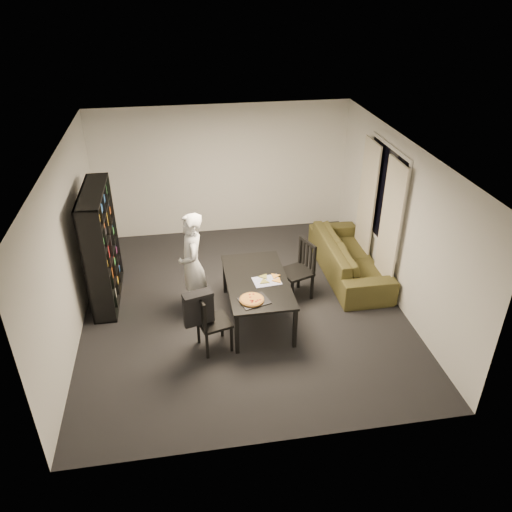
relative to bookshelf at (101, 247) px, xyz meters
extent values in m
cube|color=black|center=(2.16, -0.60, -0.95)|extent=(5.00, 5.50, 0.01)
cube|color=white|center=(2.16, -0.60, 1.65)|extent=(5.00, 5.50, 0.01)
cube|color=white|center=(2.16, 2.15, 0.35)|extent=(5.00, 0.01, 2.60)
cube|color=white|center=(2.16, -3.35, 0.35)|extent=(5.00, 0.01, 2.60)
cube|color=white|center=(-0.34, -0.60, 0.35)|extent=(0.01, 5.50, 2.60)
cube|color=white|center=(4.66, -0.60, 0.35)|extent=(0.01, 5.50, 2.60)
cube|color=black|center=(4.64, 0.00, 0.55)|extent=(0.02, 1.40, 1.60)
cube|color=white|center=(4.64, 0.00, 0.55)|extent=(0.03, 1.52, 1.72)
cube|color=beige|center=(4.56, -0.52, 0.20)|extent=(0.03, 0.70, 2.25)
cube|color=beige|center=(4.56, 0.52, 0.20)|extent=(0.03, 0.70, 2.25)
cube|color=black|center=(0.00, 0.00, 0.00)|extent=(0.35, 1.50, 1.90)
cube|color=black|center=(2.34, -0.96, -0.28)|extent=(0.92, 1.66, 0.04)
cube|color=black|center=(1.92, -1.74, -0.62)|extent=(0.06, 0.06, 0.65)
cube|color=black|center=(2.75, -1.74, -0.62)|extent=(0.06, 0.06, 0.65)
cube|color=black|center=(1.92, -0.18, -0.62)|extent=(0.06, 0.06, 0.65)
cube|color=black|center=(2.75, -0.18, -0.62)|extent=(0.06, 0.06, 0.65)
cube|color=black|center=(1.62, -1.56, -0.51)|extent=(0.53, 0.53, 0.04)
cube|color=black|center=(1.44, -1.61, -0.26)|extent=(0.16, 0.42, 0.46)
cube|color=black|center=(1.44, -1.61, -0.06)|extent=(0.14, 0.40, 0.05)
cube|color=black|center=(1.85, -1.68, -0.74)|extent=(0.04, 0.04, 0.42)
cube|color=black|center=(1.75, -1.33, -0.74)|extent=(0.04, 0.04, 0.42)
cube|color=black|center=(1.50, -1.78, -0.74)|extent=(0.04, 0.04, 0.42)
cube|color=black|center=(1.40, -1.43, -0.74)|extent=(0.04, 0.04, 0.42)
cube|color=black|center=(3.06, -0.49, -0.48)|extent=(0.59, 0.59, 0.04)
cube|color=black|center=(3.25, -0.42, -0.21)|extent=(0.20, 0.44, 0.49)
cube|color=black|center=(3.25, -0.42, 0.01)|extent=(0.18, 0.42, 0.05)
cube|color=black|center=(2.80, -0.38, -0.73)|extent=(0.04, 0.04, 0.45)
cube|color=black|center=(2.94, -0.74, -0.73)|extent=(0.04, 0.04, 0.45)
cube|color=black|center=(3.17, -0.24, -0.73)|extent=(0.04, 0.04, 0.45)
cube|color=black|center=(3.31, -0.61, -0.73)|extent=(0.04, 0.04, 0.45)
cube|color=black|center=(1.42, -1.61, -0.24)|extent=(0.43, 0.19, 0.46)
cube|color=black|center=(1.42, -1.61, 0.01)|extent=(0.44, 0.28, 0.05)
imported|color=silver|center=(1.39, -0.62, -0.11)|extent=(0.43, 0.63, 1.69)
cube|color=black|center=(2.20, -1.50, -0.25)|extent=(0.48, 0.42, 0.01)
cylinder|color=brown|center=(2.17, -1.49, -0.24)|extent=(0.35, 0.35, 0.02)
cylinder|color=gold|center=(2.17, -1.49, -0.22)|extent=(0.31, 0.31, 0.01)
cube|color=silver|center=(2.47, -1.02, -0.26)|extent=(0.43, 0.34, 0.01)
imported|color=#3E3A19|center=(4.16, 0.06, -0.62)|extent=(0.89, 2.28, 0.66)
camera|label=1|loc=(1.29, -7.19, 3.80)|focal=35.00mm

